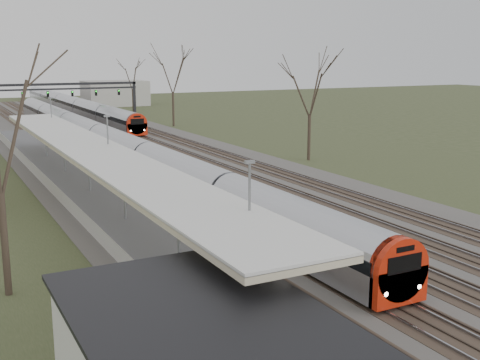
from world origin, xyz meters
name	(u,v)px	position (x,y,z in m)	size (l,w,h in m)	color
track_bed	(130,152)	(0.26, 55.00, 0.06)	(24.00, 160.00, 0.22)	#474442
platform	(79,188)	(-9.05, 37.50, 0.50)	(3.50, 69.00, 1.00)	#9E9B93
canopy	(92,150)	(-9.05, 32.99, 3.93)	(4.10, 50.00, 3.11)	slate
signal_gantry	(67,91)	(0.29, 84.99, 4.91)	(21.00, 0.59, 6.08)	black
tree_east_far	(310,85)	(14.00, 42.00, 7.29)	(5.00, 5.00, 10.30)	#2D231C
train_near	(101,139)	(-2.50, 55.88, 1.48)	(2.62, 90.21, 3.05)	#AFB1BA
train_far	(71,105)	(4.50, 102.76, 1.48)	(2.62, 75.21, 3.05)	#AFB1BA
passenger	(305,330)	(-8.92, 8.22, 1.89)	(0.65, 0.42, 1.78)	#283A4E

